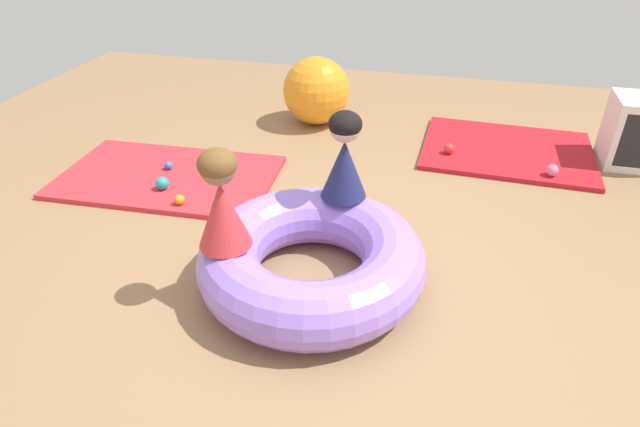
{
  "coord_description": "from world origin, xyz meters",
  "views": [
    {
      "loc": [
        0.58,
        -2.46,
        2.02
      ],
      "look_at": [
        -0.06,
        0.09,
        0.36
      ],
      "focal_mm": 30.02,
      "sensor_mm": 36.0,
      "label": 1
    }
  ],
  "objects_px": {
    "child_in_red": "(221,200)",
    "exercise_ball_large": "(316,91)",
    "play_ball_pink": "(552,170)",
    "child_in_navy": "(344,156)",
    "play_ball_teal": "(162,183)",
    "play_ball_orange": "(180,200)",
    "storage_cube": "(637,133)",
    "inflatable_cushion": "(311,259)",
    "play_ball_blue": "(168,165)",
    "play_ball_red": "(449,149)"
  },
  "relations": [
    {
      "from": "play_ball_red",
      "to": "play_ball_teal",
      "type": "bearing_deg",
      "value": -150.88
    },
    {
      "from": "play_ball_blue",
      "to": "exercise_ball_large",
      "type": "bearing_deg",
      "value": 56.18
    },
    {
      "from": "play_ball_blue",
      "to": "play_ball_pink",
      "type": "bearing_deg",
      "value": 11.93
    },
    {
      "from": "play_ball_teal",
      "to": "inflatable_cushion",
      "type": "bearing_deg",
      "value": -28.96
    },
    {
      "from": "exercise_ball_large",
      "to": "storage_cube",
      "type": "bearing_deg",
      "value": -5.08
    },
    {
      "from": "child_in_navy",
      "to": "play_ball_orange",
      "type": "xyz_separation_m",
      "value": [
        -1.21,
        0.12,
        -0.54
      ]
    },
    {
      "from": "play_ball_pink",
      "to": "storage_cube",
      "type": "height_order",
      "value": "storage_cube"
    },
    {
      "from": "inflatable_cushion",
      "to": "play_ball_blue",
      "type": "relative_size",
      "value": 20.22
    },
    {
      "from": "play_ball_pink",
      "to": "child_in_red",
      "type": "bearing_deg",
      "value": -135.49
    },
    {
      "from": "play_ball_pink",
      "to": "child_in_navy",
      "type": "bearing_deg",
      "value": -139.12
    },
    {
      "from": "inflatable_cushion",
      "to": "child_in_red",
      "type": "xyz_separation_m",
      "value": [
        -0.42,
        -0.2,
        0.45
      ]
    },
    {
      "from": "play_ball_teal",
      "to": "play_ball_pink",
      "type": "height_order",
      "value": "play_ball_teal"
    },
    {
      "from": "child_in_navy",
      "to": "play_ball_orange",
      "type": "relative_size",
      "value": 7.31
    },
    {
      "from": "inflatable_cushion",
      "to": "storage_cube",
      "type": "distance_m",
      "value": 3.03
    },
    {
      "from": "play_ball_orange",
      "to": "play_ball_pink",
      "type": "bearing_deg",
      "value": 22.79
    },
    {
      "from": "child_in_red",
      "to": "storage_cube",
      "type": "height_order",
      "value": "child_in_red"
    },
    {
      "from": "child_in_navy",
      "to": "storage_cube",
      "type": "height_order",
      "value": "child_in_navy"
    },
    {
      "from": "inflatable_cushion",
      "to": "play_ball_pink",
      "type": "height_order",
      "value": "inflatable_cushion"
    },
    {
      "from": "child_in_navy",
      "to": "play_ball_orange",
      "type": "distance_m",
      "value": 1.33
    },
    {
      "from": "play_ball_red",
      "to": "exercise_ball_large",
      "type": "relative_size",
      "value": 0.14
    },
    {
      "from": "play_ball_orange",
      "to": "storage_cube",
      "type": "distance_m",
      "value": 3.63
    },
    {
      "from": "play_ball_orange",
      "to": "child_in_navy",
      "type": "bearing_deg",
      "value": -5.67
    },
    {
      "from": "play_ball_pink",
      "to": "exercise_ball_large",
      "type": "distance_m",
      "value": 2.2
    },
    {
      "from": "play_ball_pink",
      "to": "storage_cube",
      "type": "xyz_separation_m",
      "value": [
        0.65,
        0.45,
        0.19
      ]
    },
    {
      "from": "child_in_red",
      "to": "play_ball_teal",
      "type": "relative_size",
      "value": 5.73
    },
    {
      "from": "child_in_navy",
      "to": "play_ball_pink",
      "type": "relative_size",
      "value": 5.72
    },
    {
      "from": "exercise_ball_large",
      "to": "storage_cube",
      "type": "distance_m",
      "value": 2.74
    },
    {
      "from": "child_in_navy",
      "to": "child_in_red",
      "type": "height_order",
      "value": "child_in_red"
    },
    {
      "from": "child_in_red",
      "to": "play_ball_orange",
      "type": "bearing_deg",
      "value": 51.81
    },
    {
      "from": "child_in_navy",
      "to": "child_in_red",
      "type": "bearing_deg",
      "value": -137.24
    },
    {
      "from": "play_ball_blue",
      "to": "storage_cube",
      "type": "relative_size",
      "value": 0.11
    },
    {
      "from": "inflatable_cushion",
      "to": "child_in_navy",
      "type": "bearing_deg",
      "value": 79.5
    },
    {
      "from": "child_in_red",
      "to": "exercise_ball_large",
      "type": "bearing_deg",
      "value": 13.19
    },
    {
      "from": "child_in_navy",
      "to": "play_ball_teal",
      "type": "xyz_separation_m",
      "value": [
        -1.44,
        0.29,
        -0.53
      ]
    },
    {
      "from": "play_ball_blue",
      "to": "exercise_ball_large",
      "type": "height_order",
      "value": "exercise_ball_large"
    },
    {
      "from": "play_ball_teal",
      "to": "exercise_ball_large",
      "type": "distance_m",
      "value": 1.81
    },
    {
      "from": "play_ball_blue",
      "to": "play_ball_pink",
      "type": "xyz_separation_m",
      "value": [
        2.96,
        0.63,
        0.02
      ]
    },
    {
      "from": "child_in_navy",
      "to": "storage_cube",
      "type": "distance_m",
      "value": 2.68
    },
    {
      "from": "play_ball_pink",
      "to": "play_ball_orange",
      "type": "bearing_deg",
      "value": -157.21
    },
    {
      "from": "child_in_navy",
      "to": "storage_cube",
      "type": "xyz_separation_m",
      "value": [
        2.07,
        1.67,
        -0.34
      ]
    },
    {
      "from": "inflatable_cushion",
      "to": "play_ball_blue",
      "type": "xyz_separation_m",
      "value": [
        -1.46,
        1.05,
        -0.11
      ]
    },
    {
      "from": "play_ball_blue",
      "to": "child_in_red",
      "type": "bearing_deg",
      "value": -50.26
    },
    {
      "from": "child_in_red",
      "to": "play_ball_pink",
      "type": "height_order",
      "value": "child_in_red"
    },
    {
      "from": "child_in_navy",
      "to": "play_ball_blue",
      "type": "bearing_deg",
      "value": 148.99
    },
    {
      "from": "play_ball_teal",
      "to": "play_ball_pink",
      "type": "relative_size",
      "value": 1.02
    },
    {
      "from": "child_in_navy",
      "to": "storage_cube",
      "type": "bearing_deg",
      "value": 29.08
    },
    {
      "from": "child_in_navy",
      "to": "play_ball_blue",
      "type": "xyz_separation_m",
      "value": [
        -1.55,
        0.6,
        -0.55
      ]
    },
    {
      "from": "exercise_ball_large",
      "to": "storage_cube",
      "type": "height_order",
      "value": "exercise_ball_large"
    },
    {
      "from": "play_ball_red",
      "to": "storage_cube",
      "type": "relative_size",
      "value": 0.16
    },
    {
      "from": "child_in_navy",
      "to": "exercise_ball_large",
      "type": "xyz_separation_m",
      "value": [
        -0.66,
        1.92,
        -0.31
      ]
    }
  ]
}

